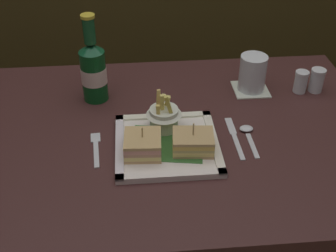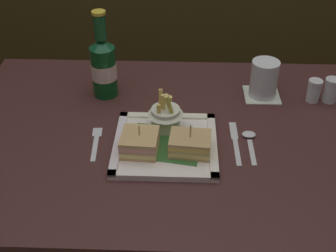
% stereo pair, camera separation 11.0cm
% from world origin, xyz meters
% --- Properties ---
extents(dining_table, '(1.12, 0.76, 0.77)m').
position_xyz_m(dining_table, '(0.00, 0.00, 0.60)').
color(dining_table, '#3F2220').
rests_on(dining_table, ground_plane).
extents(square_plate, '(0.25, 0.25, 0.02)m').
position_xyz_m(square_plate, '(-0.01, -0.06, 0.78)').
color(square_plate, white).
rests_on(square_plate, dining_table).
extents(sandwich_half_left, '(0.09, 0.09, 0.07)m').
position_xyz_m(sandwich_half_left, '(-0.07, -0.09, 0.81)').
color(sandwich_half_left, tan).
rests_on(sandwich_half_left, square_plate).
extents(sandwich_half_right, '(0.10, 0.08, 0.08)m').
position_xyz_m(sandwich_half_right, '(0.05, -0.09, 0.81)').
color(sandwich_half_right, tan).
rests_on(sandwich_half_right, square_plate).
extents(fries_cup, '(0.09, 0.09, 0.11)m').
position_xyz_m(fries_cup, '(-0.01, 0.00, 0.83)').
color(fries_cup, silver).
rests_on(fries_cup, square_plate).
extents(beer_bottle, '(0.07, 0.07, 0.25)m').
position_xyz_m(beer_bottle, '(-0.19, 0.18, 0.87)').
color(beer_bottle, '#0D451B').
rests_on(beer_bottle, dining_table).
extents(drink_coaster, '(0.10, 0.10, 0.00)m').
position_xyz_m(drink_coaster, '(0.26, 0.18, 0.78)').
color(drink_coaster, silver).
rests_on(drink_coaster, dining_table).
extents(water_glass, '(0.08, 0.08, 0.11)m').
position_xyz_m(water_glass, '(0.26, 0.18, 0.82)').
color(water_glass, silver).
rests_on(water_glass, dining_table).
extents(fork, '(0.03, 0.13, 0.00)m').
position_xyz_m(fork, '(-0.18, -0.05, 0.78)').
color(fork, silver).
rests_on(fork, dining_table).
extents(knife, '(0.02, 0.17, 0.00)m').
position_xyz_m(knife, '(0.16, -0.04, 0.78)').
color(knife, silver).
rests_on(knife, dining_table).
extents(spoon, '(0.03, 0.13, 0.01)m').
position_xyz_m(spoon, '(0.20, -0.03, 0.78)').
color(spoon, silver).
rests_on(spoon, dining_table).
extents(salt_shaker, '(0.04, 0.04, 0.07)m').
position_xyz_m(salt_shaker, '(0.40, 0.16, 0.80)').
color(salt_shaker, silver).
rests_on(salt_shaker, dining_table).
extents(pepper_shaker, '(0.04, 0.04, 0.07)m').
position_xyz_m(pepper_shaker, '(0.44, 0.16, 0.81)').
color(pepper_shaker, silver).
rests_on(pepper_shaker, dining_table).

